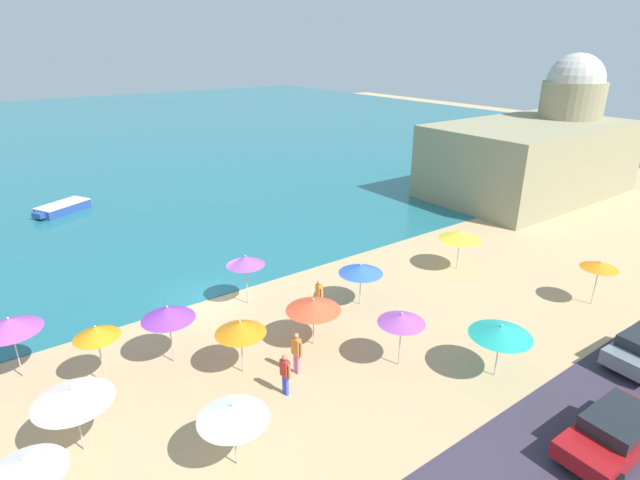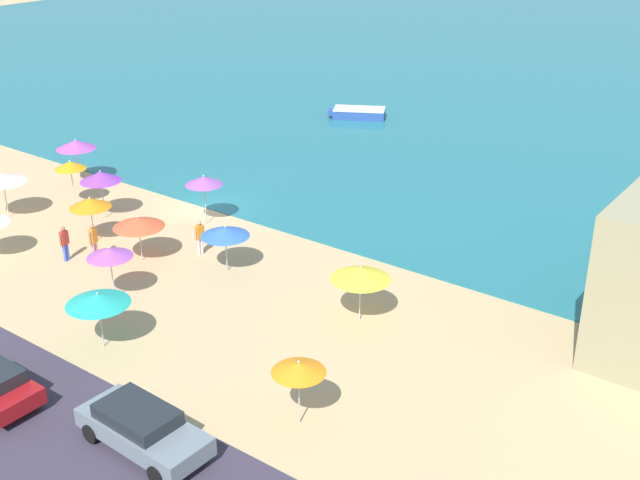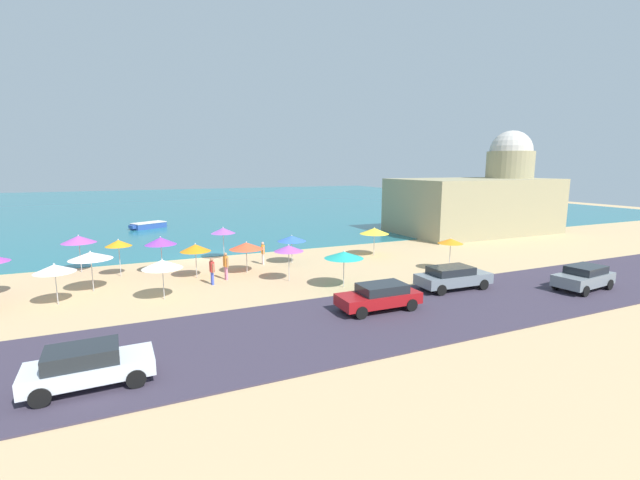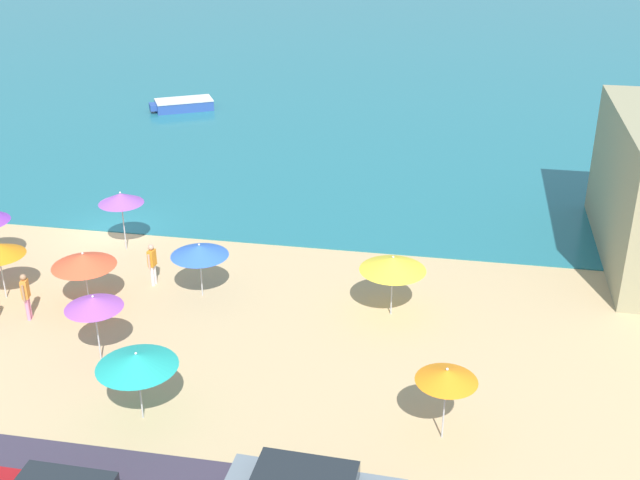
# 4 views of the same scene
# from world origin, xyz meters

# --- Properties ---
(ground_plane) EXTENTS (160.00, 160.00, 0.00)m
(ground_plane) POSITION_xyz_m (0.00, 0.00, 0.00)
(ground_plane) COLOR tan
(sea) EXTENTS (150.00, 110.00, 0.05)m
(sea) POSITION_xyz_m (0.00, 55.00, 0.03)
(sea) COLOR #216A77
(sea) RESTS_ON ground_plane
(beach_umbrella_2) EXTENTS (2.45, 2.45, 2.46)m
(beach_umbrella_2) POSITION_xyz_m (-7.73, -7.03, 2.17)
(beach_umbrella_2) COLOR #B2B2B7
(beach_umbrella_2) RESTS_ON ground_plane
(beach_umbrella_3) EXTENTS (2.13, 2.13, 2.61)m
(beach_umbrella_3) POSITION_xyz_m (-3.60, -4.06, 2.28)
(beach_umbrella_3) COLOR #B2B2B7
(beach_umbrella_3) RESTS_ON ground_plane
(beach_umbrella_4) EXTENTS (2.27, 2.27, 2.70)m
(beach_umbrella_4) POSITION_xyz_m (-8.80, -1.53, 2.37)
(beach_umbrella_4) COLOR #B2B2B7
(beach_umbrella_4) RESTS_ON ground_plane
(beach_umbrella_5) EXTENTS (1.91, 1.91, 2.44)m
(beach_umbrella_5) POSITION_xyz_m (3.77, -9.71, 2.17)
(beach_umbrella_5) COLOR #B2B2B7
(beach_umbrella_5) RESTS_ON ground_plane
(beach_umbrella_6) EXTENTS (2.42, 2.42, 2.33)m
(beach_umbrella_6) POSITION_xyz_m (6.35, -12.46, 2.04)
(beach_umbrella_6) COLOR #B2B2B7
(beach_umbrella_6) RESTS_ON ground_plane
(beach_umbrella_7) EXTENTS (2.01, 2.01, 2.36)m
(beach_umbrella_7) POSITION_xyz_m (-1.60, -6.38, 2.05)
(beach_umbrella_7) COLOR #B2B2B7
(beach_umbrella_7) RESTS_ON ground_plane
(beach_umbrella_9) EXTENTS (2.38, 2.38, 2.23)m
(beach_umbrella_9) POSITION_xyz_m (1.83, -6.42, 1.93)
(beach_umbrella_9) COLOR #B2B2B7
(beach_umbrella_9) RESTS_ON ground_plane
(beach_umbrella_10) EXTENTS (1.70, 1.70, 2.59)m
(beach_umbrella_10) POSITION_xyz_m (-6.26, -3.90, 2.30)
(beach_umbrella_10) COLOR #B2B2B7
(beach_umbrella_10) RESTS_ON ground_plane
(beach_umbrella_11) EXTENTS (2.43, 2.43, 2.40)m
(beach_umbrella_11) POSITION_xyz_m (13.07, -5.00, 2.08)
(beach_umbrella_11) COLOR #B2B2B7
(beach_umbrella_11) RESTS_ON ground_plane
(beach_umbrella_12) EXTENTS (1.78, 1.78, 2.41)m
(beach_umbrella_12) POSITION_xyz_m (15.24, -11.77, 2.15)
(beach_umbrella_12) COLOR #B2B2B7
(beach_umbrella_12) RESTS_ON ground_plane
(beach_umbrella_14) EXTENTS (1.91, 1.91, 2.66)m
(beach_umbrella_14) POSITION_xyz_m (1.25, -1.51, 2.36)
(beach_umbrella_14) COLOR #B2B2B7
(beach_umbrella_14) RESTS_ON ground_plane
(beach_umbrella_15) EXTENTS (2.20, 2.20, 2.21)m
(beach_umbrella_15) POSITION_xyz_m (5.78, -4.89, 1.93)
(beach_umbrella_15) COLOR #B2B2B7
(beach_umbrella_15) RESTS_ON ground_plane
(bather_0) EXTENTS (0.26, 0.57, 1.75)m
(bather_0) POSITION_xyz_m (3.62, -4.38, 0.98)
(bather_0) COLOR silver
(bather_0) RESTS_ON ground_plane
(bather_1) EXTENTS (0.27, 0.57, 1.73)m
(bather_1) POSITION_xyz_m (-0.95, -8.53, 0.97)
(bather_1) COLOR #445ADF
(bather_1) RESTS_ON ground_plane
(bather_2) EXTENTS (0.30, 0.56, 1.83)m
(bather_2) POSITION_xyz_m (0.10, -7.71, 1.03)
(bather_2) COLOR pink
(bather_2) RESTS_ON ground_plane
(parked_car_0) EXTENTS (4.62, 2.07, 1.39)m
(parked_car_0) POSITION_xyz_m (12.12, -15.66, 0.81)
(parked_car_0) COLOR slate
(parked_car_0) RESTS_ON coastal_road
(skiff_nearshore) EXTENTS (4.32, 3.36, 0.72)m
(skiff_nearshore) POSITION_xyz_m (-3.46, 19.53, 0.41)
(skiff_nearshore) COLOR #2A4A99
(skiff_nearshore) RESTS_ON sea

